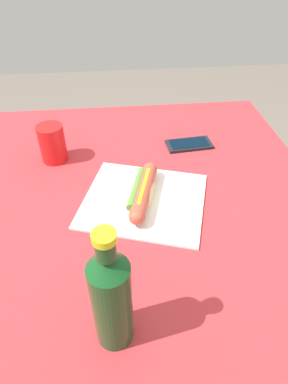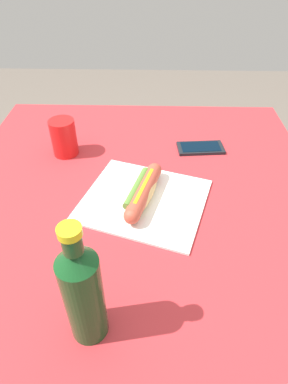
# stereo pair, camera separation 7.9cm
# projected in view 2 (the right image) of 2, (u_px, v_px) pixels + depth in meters

# --- Properties ---
(ground_plane) EXTENTS (6.00, 6.00, 0.00)m
(ground_plane) POSITION_uv_depth(u_px,v_px,m) (140.00, 338.00, 1.31)
(ground_plane) COLOR #6B6056
(ground_plane) RESTS_ON ground
(dining_table) EXTENTS (1.06, 0.97, 0.76)m
(dining_table) POSITION_uv_depth(u_px,v_px,m) (138.00, 235.00, 0.91)
(dining_table) COLOR brown
(dining_table) RESTS_ON ground
(paper_wrapper) EXTENTS (0.34, 0.36, 0.01)m
(paper_wrapper) POSITION_uv_depth(u_px,v_px,m) (144.00, 200.00, 0.81)
(paper_wrapper) COLOR white
(paper_wrapper) RESTS_ON dining_table
(hot_dog) EXTENTS (0.21, 0.09, 0.05)m
(hot_dog) POSITION_uv_depth(u_px,v_px,m) (144.00, 192.00, 0.79)
(hot_dog) COLOR #E5BC75
(hot_dog) RESTS_ON paper_wrapper
(cell_phone) EXTENTS (0.08, 0.15, 0.01)m
(cell_phone) POSITION_uv_depth(u_px,v_px,m) (200.00, 148.00, 0.99)
(cell_phone) COLOR black
(cell_phone) RESTS_ON dining_table
(soda_bottle) EXTENTS (0.06, 0.06, 0.25)m
(soda_bottle) POSITION_uv_depth(u_px,v_px,m) (83.00, 292.00, 0.49)
(soda_bottle) COLOR #14471E
(soda_bottle) RESTS_ON dining_table
(drinking_cup) EXTENTS (0.07, 0.07, 0.11)m
(drinking_cup) POSITION_uv_depth(u_px,v_px,m) (64.00, 137.00, 0.94)
(drinking_cup) COLOR red
(drinking_cup) RESTS_ON dining_table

